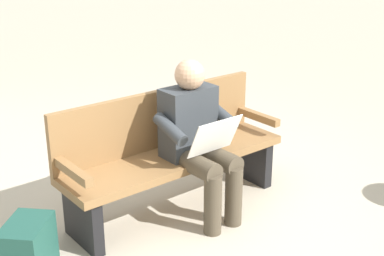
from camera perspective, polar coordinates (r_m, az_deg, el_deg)
The scene contains 4 objects.
ground_plane at distance 4.16m, azimuth -1.67°, elevation -8.58°, with size 40.00×40.00×0.00m, color #B7AD99.
bench_near at distance 4.01m, azimuth -2.35°, elevation -2.45°, with size 1.83×0.59×0.90m.
person_seated at distance 3.82m, azimuth 0.64°, elevation -0.89°, with size 0.59×0.59×1.18m.
backpack at distance 3.44m, azimuth -17.34°, elevation -12.66°, with size 0.41×0.42×0.40m.
Camera 1 is at (2.01, 3.03, 2.03)m, focal length 49.38 mm.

